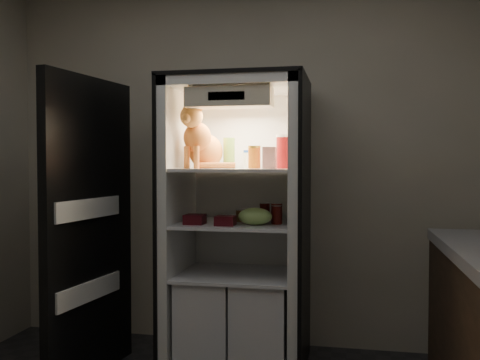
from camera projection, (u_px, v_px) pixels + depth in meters
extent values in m
plane|color=beige|center=(250.00, 159.00, 3.91)|extent=(3.60, 0.00, 3.60)
cube|color=white|center=(247.00, 219.00, 3.80)|extent=(0.85, 0.06, 1.85)
cube|color=white|center=(180.00, 223.00, 3.56)|extent=(0.06, 0.70, 1.85)
cube|color=white|center=(298.00, 226.00, 3.40)|extent=(0.06, 0.70, 1.85)
cube|color=white|center=(237.00, 86.00, 3.45)|extent=(0.85, 0.70, 0.06)
cube|color=white|center=(238.00, 360.00, 3.51)|extent=(0.85, 0.70, 0.06)
cube|color=black|center=(174.00, 223.00, 3.57)|extent=(0.02, 0.72, 1.87)
cube|color=black|center=(305.00, 226.00, 3.40)|extent=(0.02, 0.72, 1.87)
cube|color=black|center=(237.00, 80.00, 3.45)|extent=(0.90, 0.72, 0.02)
cube|color=white|center=(237.00, 170.00, 3.44)|extent=(0.73, 0.62, 0.02)
cube|color=white|center=(237.00, 224.00, 3.45)|extent=(0.73, 0.62, 0.02)
cube|color=white|center=(211.00, 311.00, 3.51)|extent=(0.34, 0.58, 0.48)
cube|color=white|center=(263.00, 314.00, 3.44)|extent=(0.34, 0.58, 0.48)
cube|color=white|center=(237.00, 275.00, 3.46)|extent=(0.73, 0.62, 0.02)
cube|color=beige|center=(229.00, 98.00, 3.22)|extent=(0.52, 0.18, 0.12)
cube|color=black|center=(226.00, 96.00, 3.14)|extent=(0.22, 0.01, 0.05)
cube|color=black|center=(90.00, 228.00, 3.28)|extent=(0.17, 0.87, 1.85)
cube|color=white|center=(87.00, 291.00, 3.24)|extent=(0.14, 0.64, 0.12)
cube|color=white|center=(86.00, 209.00, 3.22)|extent=(0.14, 0.64, 0.12)
ellipsoid|color=#C86219|center=(206.00, 152.00, 3.51)|extent=(0.28, 0.32, 0.23)
ellipsoid|color=#C86219|center=(197.00, 138.00, 3.41)|extent=(0.21, 0.20, 0.20)
sphere|color=orange|center=(191.00, 116.00, 3.34)|extent=(0.18, 0.18, 0.14)
sphere|color=orange|center=(186.00, 118.00, 3.29)|extent=(0.07, 0.07, 0.06)
cone|color=orange|center=(186.00, 105.00, 3.37)|extent=(0.07, 0.07, 0.07)
cone|color=orange|center=(198.00, 105.00, 3.33)|extent=(0.07, 0.07, 0.07)
cylinder|color=#C86219|center=(187.00, 157.00, 3.37)|extent=(0.04, 0.04, 0.14)
cylinder|color=#C86219|center=(196.00, 157.00, 3.34)|extent=(0.04, 0.04, 0.14)
cylinder|color=#C86219|center=(215.00, 165.00, 3.38)|extent=(0.26, 0.08, 0.04)
cylinder|color=#217C34|center=(229.00, 154.00, 3.53)|extent=(0.08, 0.08, 0.18)
cylinder|color=#217C34|center=(229.00, 139.00, 3.52)|extent=(0.08, 0.08, 0.02)
cylinder|color=white|center=(250.00, 160.00, 3.60)|extent=(0.08, 0.08, 0.10)
cylinder|color=blue|center=(250.00, 151.00, 3.60)|extent=(0.09, 0.09, 0.02)
cylinder|color=maroon|center=(254.00, 158.00, 3.41)|extent=(0.08, 0.08, 0.13)
cylinder|color=gold|center=(254.00, 147.00, 3.40)|extent=(0.08, 0.08, 0.01)
cylinder|color=#A51617|center=(286.00, 153.00, 3.41)|extent=(0.13, 0.13, 0.20)
cylinder|color=white|center=(286.00, 136.00, 3.40)|extent=(0.13, 0.13, 0.02)
cube|color=silver|center=(269.00, 158.00, 3.28)|extent=(0.08, 0.08, 0.13)
cylinder|color=black|center=(265.00, 212.00, 3.51)|extent=(0.07, 0.07, 0.12)
cylinder|color=#B2B2B2|center=(265.00, 203.00, 3.51)|extent=(0.07, 0.07, 0.00)
cylinder|color=black|center=(277.00, 213.00, 3.39)|extent=(0.07, 0.07, 0.13)
cylinder|color=#B2B2B2|center=(277.00, 203.00, 3.39)|extent=(0.07, 0.07, 0.00)
cylinder|color=black|center=(277.00, 215.00, 3.36)|extent=(0.06, 0.06, 0.11)
cylinder|color=#B2B2B2|center=(277.00, 206.00, 3.36)|extent=(0.06, 0.06, 0.00)
cylinder|color=#583719|center=(241.00, 216.00, 3.50)|extent=(0.06, 0.06, 0.07)
cylinder|color=#B2B2B2|center=(241.00, 210.00, 3.50)|extent=(0.06, 0.06, 0.01)
ellipsoid|color=#7AAD51|center=(255.00, 216.00, 3.31)|extent=(0.21, 0.16, 0.11)
cube|color=#430B11|center=(195.00, 219.00, 3.36)|extent=(0.12, 0.12, 0.06)
cube|color=#430B11|center=(225.00, 221.00, 3.29)|extent=(0.12, 0.12, 0.06)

